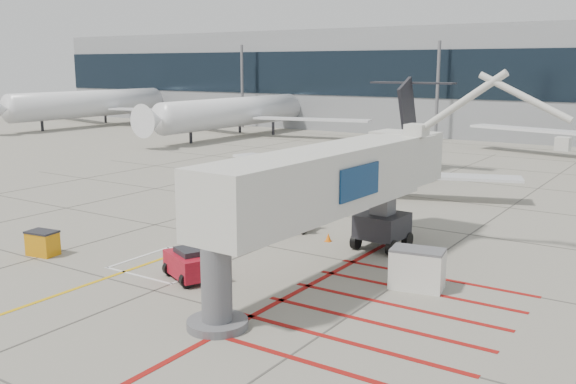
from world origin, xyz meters
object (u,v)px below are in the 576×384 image
Objects in this scene: regional_jet at (326,144)px; pushback_tug at (191,263)px; spill_bin at (43,243)px; jet_bridge at (318,194)px.

regional_jet is 17.64m from pushback_tug.
spill_bin is (-8.47, -1.31, -0.12)m from pushback_tug.
spill_bin is at bearing -146.63° from pushback_tug.
jet_bridge reaches higher than spill_bin.
regional_jet reaches higher than jet_bridge.
pushback_tug is (3.18, -17.05, -3.23)m from regional_jet.
regional_jet is 19.39m from spill_bin.
pushback_tug is at bearing -144.35° from jet_bridge.
regional_jet reaches higher than spill_bin.
jet_bridge is at bearing -62.94° from regional_jet.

